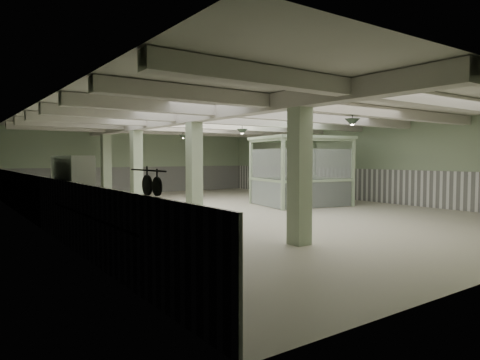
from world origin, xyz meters
TOP-DOWN VIEW (x-y plane):
  - floor at (0.00, 0.00)m, footprint 20.00×20.00m
  - ceiling at (0.00, 0.00)m, footprint 14.00×20.00m
  - wall_back at (0.00, 10.00)m, footprint 14.00×0.02m
  - wall_left at (-7.00, 0.00)m, footprint 0.02×20.00m
  - wall_right at (7.00, 0.00)m, footprint 0.02×20.00m
  - wainscot_left at (-6.97, 0.00)m, footprint 0.05×19.90m
  - wainscot_right at (6.97, 0.00)m, footprint 0.05×19.90m
  - wainscot_back at (0.00, 9.97)m, footprint 13.90×0.05m
  - girder at (-2.50, 0.00)m, footprint 0.45×19.90m
  - beam_a at (0.00, -7.50)m, footprint 13.90×0.35m
  - beam_b at (0.00, -5.00)m, footprint 13.90×0.35m
  - beam_c at (0.00, -2.50)m, footprint 13.90×0.35m
  - beam_d at (0.00, 0.00)m, footprint 13.90×0.35m
  - beam_e at (0.00, 2.50)m, footprint 13.90×0.35m
  - beam_f at (0.00, 5.00)m, footprint 13.90×0.35m
  - beam_g at (0.00, 7.50)m, footprint 13.90×0.35m
  - column_a at (-2.50, -6.00)m, footprint 0.42×0.42m
  - column_b at (-2.50, -1.00)m, footprint 0.42×0.42m
  - column_c at (-2.50, 4.00)m, footprint 0.42×0.42m
  - column_d at (-2.50, 8.00)m, footprint 0.42×0.42m
  - hook_rail at (-6.93, -7.60)m, footprint 0.02×1.20m
  - pendant_front at (0.50, -5.00)m, footprint 0.44×0.44m
  - pendant_mid at (0.50, 0.50)m, footprint 0.44×0.44m
  - pendant_back at (0.50, 5.50)m, footprint 0.44×0.44m
  - prep_counter at (-6.54, -4.69)m, footprint 0.95×5.43m
  - pitcher_near at (-6.61, -4.18)m, footprint 0.18×0.20m
  - pitcher_far at (-6.49, -3.25)m, footprint 0.24×0.26m
  - veg_colander at (-6.48, -7.07)m, footprint 0.49×0.49m
  - orange_bowl at (-6.48, -2.26)m, footprint 0.28×0.28m
  - skillet_near at (-6.88, -7.81)m, footprint 0.04×0.26m
  - skillet_far at (-6.88, -7.46)m, footprint 0.04×0.30m
  - walkin_cooler at (-6.62, -2.24)m, footprint 0.87×2.14m
  - guard_booth at (3.34, 0.17)m, footprint 4.11×3.67m
  - filing_cabinet at (5.53, 0.12)m, footprint 0.39×0.54m

SIDE VIEW (x-z plane):
  - floor at x=0.00m, z-range 0.00..0.00m
  - prep_counter at x=-6.54m, z-range 0.01..0.92m
  - filing_cabinet at x=5.53m, z-range 0.00..1.11m
  - wainscot_left at x=-6.97m, z-range 0.00..1.50m
  - wainscot_right at x=6.97m, z-range 0.00..1.50m
  - wainscot_back at x=0.00m, z-range 0.00..1.50m
  - orange_bowl at x=-6.48m, z-range 0.90..0.98m
  - walkin_cooler at x=-6.62m, z-range 0.00..1.96m
  - veg_colander at x=-6.48m, z-range 0.90..1.08m
  - pitcher_near at x=-6.61m, z-range 0.90..1.15m
  - pitcher_far at x=-6.49m, z-range 0.90..1.17m
  - skillet_near at x=-6.88m, z-range 1.50..1.76m
  - skillet_far at x=-6.88m, z-range 1.48..1.78m
  - wall_back at x=0.00m, z-range 0.00..3.60m
  - wall_left at x=-7.00m, z-range 0.00..3.60m
  - wall_right at x=7.00m, z-range 0.00..3.60m
  - column_a at x=-2.50m, z-range 0.00..3.60m
  - column_b at x=-2.50m, z-range 0.00..3.60m
  - column_c at x=-2.50m, z-range 0.00..3.60m
  - column_d at x=-2.50m, z-range 0.00..3.60m
  - hook_rail at x=-6.93m, z-range 1.84..1.86m
  - guard_booth at x=3.34m, z-range 0.47..3.39m
  - pendant_front at x=0.50m, z-range 2.94..3.16m
  - pendant_mid at x=0.50m, z-range 2.94..3.16m
  - pendant_back at x=0.50m, z-range 2.94..3.16m
  - girder at x=-2.50m, z-range 3.18..3.58m
  - beam_a at x=0.00m, z-range 3.26..3.58m
  - beam_b at x=0.00m, z-range 3.26..3.58m
  - beam_c at x=0.00m, z-range 3.26..3.58m
  - beam_d at x=0.00m, z-range 3.26..3.58m
  - beam_e at x=0.00m, z-range 3.26..3.58m
  - beam_f at x=0.00m, z-range 3.26..3.58m
  - beam_g at x=0.00m, z-range 3.26..3.58m
  - ceiling at x=0.00m, z-range 3.59..3.61m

